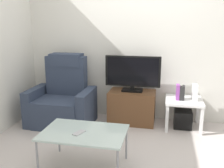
% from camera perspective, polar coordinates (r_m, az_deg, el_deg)
% --- Properties ---
extents(ground_plane, '(6.40, 6.40, 0.00)m').
position_cam_1_polar(ground_plane, '(3.39, 3.34, -13.83)').
color(ground_plane, '#BCB2AD').
extents(wall_back, '(6.40, 0.06, 2.60)m').
position_cam_1_polar(wall_back, '(4.14, 6.05, 9.92)').
color(wall_back, silver).
rests_on(wall_back, ground).
extents(tv_stand, '(0.72, 0.45, 0.51)m').
position_cam_1_polar(tv_stand, '(4.07, 4.49, -5.13)').
color(tv_stand, brown).
rests_on(tv_stand, ground).
extents(television, '(0.86, 0.20, 0.56)m').
position_cam_1_polar(television, '(3.95, 4.67, 2.51)').
color(television, black).
rests_on(television, tv_stand).
extents(recliner_armchair, '(0.98, 0.78, 1.08)m').
position_cam_1_polar(recliner_armchair, '(4.10, -11.00, -3.51)').
color(recliner_armchair, '#2D384C').
rests_on(recliner_armchair, ground).
extents(side_table, '(0.54, 0.54, 0.44)m').
position_cam_1_polar(side_table, '(3.97, 15.82, -4.31)').
color(side_table, white).
rests_on(side_table, ground).
extents(subwoofer_box, '(0.26, 0.26, 0.26)m').
position_cam_1_polar(subwoofer_box, '(4.05, 15.59, -7.57)').
color(subwoofer_box, black).
rests_on(subwoofer_box, ground).
extents(book_leftmost, '(0.05, 0.12, 0.23)m').
position_cam_1_polar(book_leftmost, '(3.90, 14.54, -1.76)').
color(book_leftmost, purple).
rests_on(book_leftmost, side_table).
extents(book_middle, '(0.04, 0.12, 0.20)m').
position_cam_1_polar(book_middle, '(3.90, 15.19, -2.02)').
color(book_middle, '#262626').
rests_on(book_middle, side_table).
extents(book_rightmost, '(0.03, 0.12, 0.22)m').
position_cam_1_polar(book_rightmost, '(3.90, 15.71, -1.91)').
color(book_rightmost, '#262626').
rests_on(book_rightmost, side_table).
extents(game_console, '(0.07, 0.20, 0.23)m').
position_cam_1_polar(game_console, '(3.94, 18.08, -1.80)').
color(game_console, white).
rests_on(game_console, side_table).
extents(coffee_table, '(0.90, 0.60, 0.42)m').
position_cam_1_polar(coffee_table, '(2.80, -6.27, -11.06)').
color(coffee_table, '#B2C6C1').
rests_on(coffee_table, ground).
extents(cell_phone, '(0.12, 0.17, 0.01)m').
position_cam_1_polar(cell_phone, '(2.75, -7.43, -10.79)').
color(cell_phone, '#B7B7BC').
rests_on(cell_phone, coffee_table).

